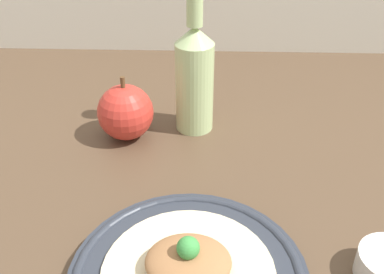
# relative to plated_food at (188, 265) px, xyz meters

# --- Properties ---
(ground_plane) EXTENTS (1.80, 1.10, 0.04)m
(ground_plane) POSITION_rel_plated_food_xyz_m (-0.02, 0.13, -0.05)
(ground_plane) COLOR brown
(plated_food) EXTENTS (0.19, 0.19, 0.05)m
(plated_food) POSITION_rel_plated_food_xyz_m (0.00, 0.00, 0.00)
(plated_food) COLOR beige
(plated_food) RESTS_ON plate
(cider_bottle) EXTENTS (0.06, 0.06, 0.24)m
(cider_bottle) POSITION_rel_plated_food_xyz_m (-0.00, 0.32, 0.07)
(cider_bottle) COLOR #B7D18E
(cider_bottle) RESTS_ON ground_plane
(apple) EXTENTS (0.09, 0.09, 0.11)m
(apple) POSITION_rel_plated_food_xyz_m (-0.11, 0.29, 0.02)
(apple) COLOR red
(apple) RESTS_ON ground_plane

